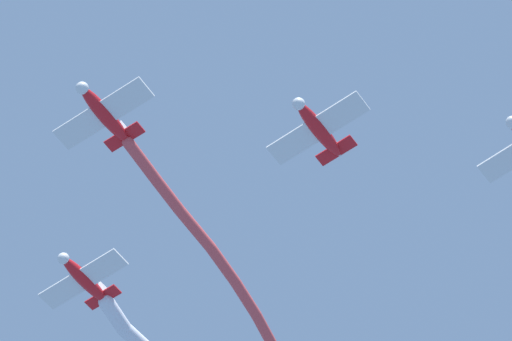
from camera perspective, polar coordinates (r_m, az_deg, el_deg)
airplane_lead at (r=55.58m, az=-8.29°, el=3.10°), size 4.41×5.87×1.46m
smoke_trail_lead at (r=61.87m, az=-0.09°, el=-8.00°), size 26.86×5.74×1.70m
airplane_left_wing at (r=55.53m, az=3.39°, el=2.33°), size 4.37×5.84×1.46m
airplane_right_wing at (r=62.16m, az=-9.37°, el=-5.82°), size 4.38×5.85×1.46m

